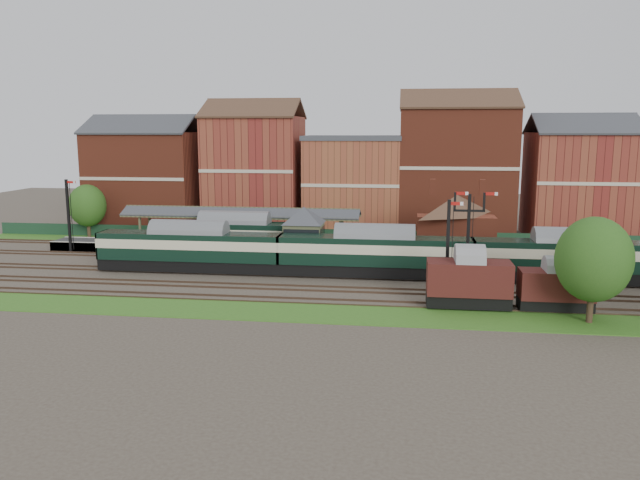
# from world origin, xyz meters

# --- Properties ---
(ground) EXTENTS (160.00, 160.00, 0.00)m
(ground) POSITION_xyz_m (0.00, 0.00, 0.00)
(ground) COLOR #473D33
(ground) RESTS_ON ground
(grass_back) EXTENTS (90.00, 4.50, 0.06)m
(grass_back) POSITION_xyz_m (0.00, 16.00, 0.03)
(grass_back) COLOR #2D6619
(grass_back) RESTS_ON ground
(grass_front) EXTENTS (90.00, 5.00, 0.06)m
(grass_front) POSITION_xyz_m (0.00, -12.00, 0.03)
(grass_front) COLOR #2D6619
(grass_front) RESTS_ON ground
(fence) EXTENTS (90.00, 0.12, 1.50)m
(fence) POSITION_xyz_m (0.00, 18.00, 0.75)
(fence) COLOR #193823
(fence) RESTS_ON ground
(platform) EXTENTS (55.00, 3.40, 1.00)m
(platform) POSITION_xyz_m (-5.00, 9.75, 0.50)
(platform) COLOR #2D2D2D
(platform) RESTS_ON ground
(signal_box) EXTENTS (5.40, 5.40, 6.00)m
(signal_box) POSITION_xyz_m (-3.00, 3.25, 3.19)
(signal_box) COLOR #627452
(signal_box) RESTS_ON ground
(brick_hut) EXTENTS (3.20, 2.64, 2.94)m
(brick_hut) POSITION_xyz_m (5.00, 3.25, 1.20)
(brick_hut) COLOR maroon
(brick_hut) RESTS_ON ground
(station_building) EXTENTS (8.10, 8.10, 5.90)m
(station_building) POSITION_xyz_m (12.00, 9.75, 3.96)
(station_building) COLOR brown
(station_building) RESTS_ON platform
(canopy) EXTENTS (26.00, 3.89, 4.08)m
(canopy) POSITION_xyz_m (-11.00, 9.75, 4.58)
(canopy) COLOR #47492D
(canopy) RESTS_ON platform
(semaphore_bracket) EXTENTS (3.60, 0.25, 8.18)m
(semaphore_bracket) POSITION_xyz_m (12.04, -2.50, 4.63)
(semaphore_bracket) COLOR black
(semaphore_bracket) RESTS_ON ground
(semaphore_platform_end) EXTENTS (1.23, 0.25, 8.00)m
(semaphore_platform_end) POSITION_xyz_m (-29.98, 8.00, 4.16)
(semaphore_platform_end) COLOR black
(semaphore_platform_end) RESTS_ON ground
(semaphore_siding) EXTENTS (1.23, 0.25, 8.00)m
(semaphore_siding) POSITION_xyz_m (10.02, -7.00, 4.16)
(semaphore_siding) COLOR black
(semaphore_siding) RESTS_ON ground
(town_backdrop) EXTENTS (69.00, 10.00, 16.00)m
(town_backdrop) POSITION_xyz_m (-0.18, 25.00, 7.00)
(town_backdrop) COLOR brown
(town_backdrop) RESTS_ON ground
(dmu_train) EXTENTS (52.35, 2.75, 4.02)m
(dmu_train) POSITION_xyz_m (4.00, 0.00, 2.36)
(dmu_train) COLOR black
(dmu_train) RESTS_ON ground
(platform_railcar) EXTENTS (17.70, 2.79, 4.08)m
(platform_railcar) POSITION_xyz_m (-10.79, 6.50, 2.39)
(platform_railcar) COLOR black
(platform_railcar) RESTS_ON ground
(goods_van_a) EXTENTS (6.22, 2.70, 3.78)m
(goods_van_a) POSITION_xyz_m (11.50, -9.00, 2.14)
(goods_van_a) COLOR black
(goods_van_a) RESTS_ON ground
(goods_van_b) EXTENTS (5.28, 2.29, 3.21)m
(goods_van_b) POSITION_xyz_m (17.83, -9.00, 1.84)
(goods_van_b) COLOR black
(goods_van_b) RESTS_ON ground
(tree_far) EXTENTS (5.14, 5.14, 7.50)m
(tree_far) POSITION_xyz_m (19.52, -11.79, 4.53)
(tree_far) COLOR #382619
(tree_far) RESTS_ON ground
(tree_back) EXTENTS (4.56, 4.56, 6.67)m
(tree_back) POSITION_xyz_m (-32.47, 16.88, 4.03)
(tree_back) COLOR #382619
(tree_back) RESTS_ON ground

